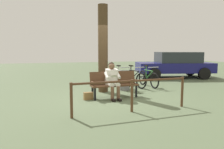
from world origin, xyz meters
TOP-DOWN VIEW (x-y plane):
  - ground_plane at (0.00, 0.00)m, footprint 40.00×40.00m
  - bench at (-0.22, 0.05)m, footprint 1.61×0.52m
  - person_reading at (-0.11, 0.22)m, footprint 0.50×0.77m
  - handbag at (0.68, 0.16)m, footprint 0.31×0.16m
  - tree_trunk at (-0.11, -0.97)m, footprint 0.37×0.37m
  - litter_bin at (-1.00, -1.00)m, footprint 0.41×0.41m
  - bicycle_blue at (-2.27, -1.47)m, footprint 0.48×1.68m
  - bicycle_silver at (-1.62, -1.57)m, footprint 0.60×1.63m
  - bicycle_purple at (-1.08, -1.73)m, footprint 0.48×1.67m
  - railing_fence at (-0.15, 1.83)m, footprint 3.17×0.19m
  - parked_car at (-5.12, -3.77)m, footprint 4.50×2.74m

SIDE VIEW (x-z plane):
  - ground_plane at x=0.00m, z-range 0.00..0.00m
  - handbag at x=0.68m, z-range 0.00..0.24m
  - bicycle_blue at x=-2.27m, z-range -0.11..0.83m
  - bicycle_silver at x=-1.62m, z-range -0.11..0.83m
  - bicycle_purple at x=-1.08m, z-range -0.11..0.83m
  - litter_bin at x=-1.00m, z-range 0.00..0.78m
  - bench at x=-0.22m, z-range 0.07..0.94m
  - railing_fence at x=-0.15m, z-range 0.17..1.02m
  - person_reading at x=-0.11m, z-range 0.06..1.27m
  - parked_car at x=-5.12m, z-range 0.04..1.51m
  - tree_trunk at x=-0.11m, z-range 0.00..3.26m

